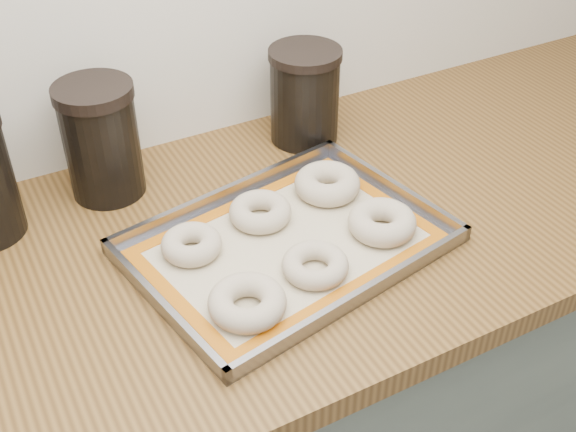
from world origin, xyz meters
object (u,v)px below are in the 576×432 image
bagel_front_mid (315,265)px  bagel_back_right (327,184)px  bagel_back_left (192,244)px  canister_mid (101,140)px  bagel_back_mid (260,212)px  canister_right (305,95)px  bagel_front_left (247,302)px  bagel_front_right (382,222)px  baking_tray (288,244)px

bagel_front_mid → bagel_back_right: bearing=54.3°
bagel_front_mid → bagel_back_left: size_ratio=1.07×
canister_mid → bagel_back_left: bearing=-75.5°
bagel_back_mid → canister_right: canister_right is taller
canister_mid → canister_right: size_ratio=1.11×
bagel_front_left → bagel_front_right: 0.27m
bagel_back_left → bagel_front_mid: bearing=-42.2°
bagel_back_mid → bagel_front_mid: bearing=-84.9°
bagel_front_left → baking_tray: bearing=40.6°
bagel_front_mid → canister_right: (0.18, 0.35, 0.07)m
bagel_back_left → canister_right: canister_right is taller
bagel_front_mid → canister_right: canister_right is taller
baking_tray → bagel_back_mid: (-0.01, 0.08, 0.01)m
bagel_front_left → bagel_front_right: size_ratio=1.01×
baking_tray → bagel_back_left: (-0.14, 0.05, 0.01)m
canister_right → bagel_front_mid: bearing=-117.0°
bagel_back_mid → bagel_back_right: 0.13m
bagel_back_right → canister_right: (0.06, 0.18, 0.07)m
bagel_front_right → canister_right: bearing=83.2°
bagel_back_left → bagel_back_mid: same height
bagel_front_left → bagel_back_right: bearing=38.3°
bagel_back_left → canister_right: bearing=34.8°
bagel_back_right → bagel_back_left: bearing=-171.8°
canister_right → bagel_back_left: bearing=-145.2°
bagel_front_right → bagel_back_right: (-0.02, 0.13, 0.00)m
bagel_front_right → bagel_back_mid: size_ratio=1.07×
bagel_front_left → bagel_front_right: bearing=12.8°
bagel_back_left → canister_mid: size_ratio=0.47×
canister_mid → bagel_back_right: bearing=-30.7°
bagel_front_right → bagel_back_right: bearing=99.4°
baking_tray → bagel_front_right: 0.15m
bagel_front_left → canister_mid: (-0.08, 0.38, 0.08)m
bagel_back_mid → canister_mid: bearing=132.5°
bagel_front_mid → bagel_back_right: (0.12, 0.16, 0.00)m
baking_tray → bagel_front_mid: size_ratio=5.22×
bagel_front_right → canister_right: 0.32m
baking_tray → bagel_front_right: size_ratio=4.79×
bagel_front_left → bagel_front_right: (0.26, 0.06, 0.00)m
bagel_front_mid → canister_mid: canister_mid is taller
bagel_front_left → canister_mid: 0.39m
bagel_front_right → bagel_back_left: bagel_front_right is taller
bagel_front_mid → bagel_back_left: (-0.14, 0.13, 0.00)m
bagel_front_mid → bagel_front_right: (0.14, 0.03, 0.00)m
bagel_front_mid → canister_mid: 0.41m
bagel_back_left → bagel_back_mid: bearing=10.5°
bagel_front_left → bagel_back_right: 0.31m
baking_tray → bagel_back_left: bagel_back_left is taller
baking_tray → bagel_front_left: size_ratio=4.72×
baking_tray → canister_mid: bearing=125.1°
bagel_front_mid → bagel_back_right: size_ratio=0.89×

